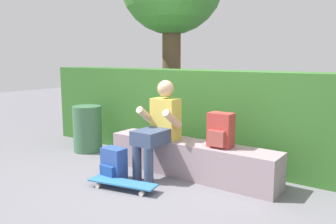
{
  "coord_description": "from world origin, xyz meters",
  "views": [
    {
      "loc": [
        2.18,
        -3.16,
        1.46
      ],
      "look_at": [
        -0.33,
        0.32,
        0.77
      ],
      "focal_mm": 36.6,
      "sensor_mm": 36.0,
      "label": 1
    }
  ],
  "objects_px": {
    "backpack_on_ground": "(113,165)",
    "skateboard_near_person": "(122,183)",
    "bench_main": "(190,159)",
    "backpack_on_bench": "(220,131)",
    "trash_bin": "(87,129)",
    "person_skater": "(159,125)"
  },
  "relations": [
    {
      "from": "backpack_on_ground",
      "to": "skateboard_near_person",
      "type": "bearing_deg",
      "value": -27.5
    },
    {
      "from": "bench_main",
      "to": "backpack_on_ground",
      "type": "bearing_deg",
      "value": -132.77
    },
    {
      "from": "skateboard_near_person",
      "to": "backpack_on_ground",
      "type": "bearing_deg",
      "value": 152.5
    },
    {
      "from": "backpack_on_bench",
      "to": "backpack_on_ground",
      "type": "height_order",
      "value": "backpack_on_bench"
    },
    {
      "from": "trash_bin",
      "to": "backpack_on_bench",
      "type": "bearing_deg",
      "value": -0.86
    },
    {
      "from": "person_skater",
      "to": "backpack_on_bench",
      "type": "distance_m",
      "value": 0.77
    },
    {
      "from": "bench_main",
      "to": "skateboard_near_person",
      "type": "height_order",
      "value": "bench_main"
    },
    {
      "from": "bench_main",
      "to": "person_skater",
      "type": "bearing_deg",
      "value": -148.22
    },
    {
      "from": "bench_main",
      "to": "backpack_on_bench",
      "type": "height_order",
      "value": "backpack_on_bench"
    },
    {
      "from": "skateboard_near_person",
      "to": "trash_bin",
      "type": "bearing_deg",
      "value": 150.86
    },
    {
      "from": "skateboard_near_person",
      "to": "backpack_on_bench",
      "type": "bearing_deg",
      "value": 46.98
    },
    {
      "from": "person_skater",
      "to": "backpack_on_ground",
      "type": "distance_m",
      "value": 0.73
    },
    {
      "from": "person_skater",
      "to": "backpack_on_bench",
      "type": "xyz_separation_m",
      "value": [
        0.74,
        0.2,
        -0.01
      ]
    },
    {
      "from": "bench_main",
      "to": "person_skater",
      "type": "relative_size",
      "value": 1.9
    },
    {
      "from": "bench_main",
      "to": "trash_bin",
      "type": "bearing_deg",
      "value": 179.24
    },
    {
      "from": "trash_bin",
      "to": "bench_main",
      "type": "bearing_deg",
      "value": -0.76
    },
    {
      "from": "backpack_on_bench",
      "to": "backpack_on_ground",
      "type": "distance_m",
      "value": 1.33
    },
    {
      "from": "bench_main",
      "to": "backpack_on_ground",
      "type": "distance_m",
      "value": 0.94
    },
    {
      "from": "bench_main",
      "to": "skateboard_near_person",
      "type": "distance_m",
      "value": 0.92
    },
    {
      "from": "backpack_on_bench",
      "to": "backpack_on_ground",
      "type": "xyz_separation_m",
      "value": [
        -1.05,
        -0.68,
        -0.43
      ]
    },
    {
      "from": "person_skater",
      "to": "trash_bin",
      "type": "distance_m",
      "value": 1.62
    },
    {
      "from": "backpack_on_bench",
      "to": "bench_main",
      "type": "bearing_deg",
      "value": 178.69
    }
  ]
}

